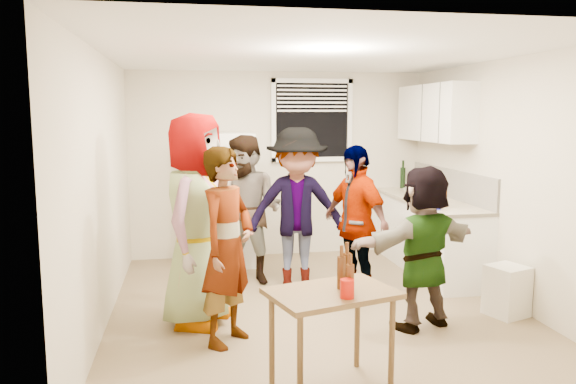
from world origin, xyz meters
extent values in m
cube|color=white|center=(-0.75, 1.88, 0.85)|extent=(0.70, 0.70, 1.70)
cube|color=white|center=(1.70, 1.15, 0.43)|extent=(0.60, 2.20, 0.86)
cube|color=beige|center=(1.70, 1.15, 0.88)|extent=(0.64, 2.22, 0.04)
cube|color=#B3ADA4|center=(1.99, 1.15, 1.08)|extent=(0.03, 2.20, 0.36)
cube|color=white|center=(1.83, 1.35, 1.95)|extent=(0.34, 1.60, 0.70)
cylinder|color=white|center=(1.68, 1.20, 0.90)|extent=(0.12, 0.12, 0.26)
cylinder|color=black|center=(1.75, 2.14, 0.90)|extent=(0.07, 0.07, 0.29)
cylinder|color=#47230C|center=(1.60, 0.52, 0.90)|extent=(0.07, 0.07, 0.25)
cylinder|color=#191DBA|center=(1.44, 0.36, 0.90)|extent=(0.09, 0.09, 0.12)
cube|color=#D0BB4F|center=(1.92, 1.56, 0.98)|extent=(0.02, 0.19, 0.16)
cube|color=silver|center=(1.78, -0.52, 0.25)|extent=(0.42, 0.42, 0.49)
cylinder|color=#47230C|center=(-0.16, -1.75, 0.72)|extent=(0.05, 0.05, 0.21)
cylinder|color=#AA0F04|center=(-0.20, -1.81, 0.72)|extent=(0.09, 0.09, 0.13)
imported|color=gray|center=(-1.17, -0.19, 0.00)|extent=(2.17, 1.65, 0.62)
imported|color=#141933|center=(-0.92, -0.69, 0.00)|extent=(1.70, 1.50, 0.40)
imported|color=#523A23|center=(-0.56, 1.00, 0.00)|extent=(1.61, 1.88, 0.64)
imported|color=#414147|center=(-0.06, 0.67, 0.00)|extent=(1.30, 1.88, 0.67)
imported|color=black|center=(0.48, 0.24, 0.00)|extent=(1.87, 1.51, 0.40)
imported|color=#CB7B4B|center=(0.85, -0.65, 0.00)|extent=(1.79, 1.85, 0.44)
camera|label=1|loc=(-1.22, -5.30, 1.94)|focal=35.00mm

